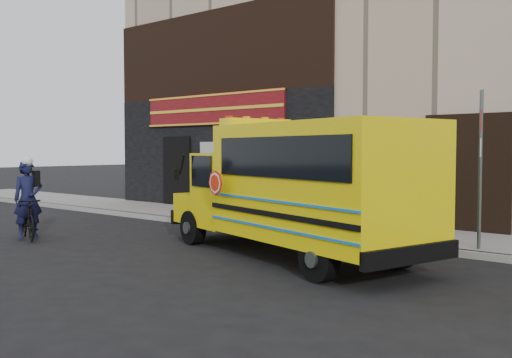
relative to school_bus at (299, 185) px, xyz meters
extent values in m
plane|color=black|center=(-2.46, -0.22, -1.51)|extent=(120.00, 120.00, 0.00)
cube|color=gray|center=(-2.46, 2.38, -1.43)|extent=(40.00, 0.20, 0.15)
cube|color=slate|center=(-2.46, 3.88, -1.43)|extent=(40.00, 3.00, 0.15)
cube|color=tan|center=(-2.46, 10.28, 4.64)|extent=(20.00, 10.00, 12.00)
cube|color=black|center=(-7.46, 5.33, 0.64)|extent=(10.00, 0.30, 4.00)
cube|color=black|center=(-7.46, 5.33, 4.14)|extent=(10.00, 0.28, 3.00)
cube|color=#530B14|center=(-7.46, 5.16, 2.14)|extent=(6.50, 0.12, 1.10)
cube|color=black|center=(-9.26, 5.18, -0.11)|extent=(1.30, 0.10, 2.50)
cube|color=black|center=(-5.66, 5.18, -0.11)|extent=(1.30, 0.10, 2.50)
cylinder|color=black|center=(-2.98, -0.10, -1.11)|extent=(0.85, 0.50, 0.80)
cylinder|color=black|center=(-2.44, 1.72, -1.11)|extent=(0.85, 0.50, 0.80)
cylinder|color=black|center=(1.43, -1.41, -1.11)|extent=(0.85, 0.50, 0.80)
cylinder|color=black|center=(1.97, 0.41, -1.11)|extent=(0.85, 0.50, 0.80)
cube|color=yellow|center=(-3.14, 0.94, -0.71)|extent=(1.53, 2.20, 0.70)
cube|color=black|center=(-3.67, 1.10, -0.96)|extent=(0.70, 2.00, 0.35)
cube|color=yellow|center=(-2.09, 0.63, -0.21)|extent=(1.75, 2.36, 1.70)
cube|color=black|center=(-2.63, 0.79, 0.19)|extent=(0.57, 1.74, 0.90)
cube|color=yellow|center=(0.64, -0.19, 0.11)|extent=(4.94, 3.39, 2.25)
cube|color=black|center=(2.83, -0.84, -0.96)|extent=(0.74, 2.14, 0.30)
cube|color=black|center=(0.42, -1.28, 0.59)|extent=(3.75, 1.15, 0.75)
cube|color=yellow|center=(-1.51, 0.46, 1.27)|extent=(0.94, 1.68, 0.28)
cylinder|color=red|center=(-1.45, -0.92, 0.04)|extent=(0.51, 0.18, 0.52)
cylinder|color=#464E49|center=(2.70, 2.72, 0.23)|extent=(0.08, 0.08, 3.47)
cube|color=#A8131B|center=(2.73, 2.65, 1.31)|extent=(0.11, 0.30, 0.43)
cube|color=white|center=(2.73, 2.65, 0.77)|extent=(0.11, 0.30, 0.38)
imported|color=black|center=(-6.67, -2.22, -0.97)|extent=(1.85, 1.09, 1.07)
imported|color=black|center=(-6.66, -2.20, -0.55)|extent=(0.62, 0.79, 1.91)
camera|label=1|loc=(6.69, -9.41, 0.74)|focal=40.00mm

